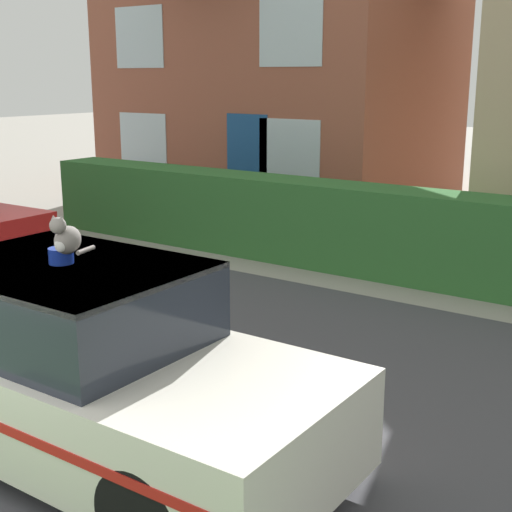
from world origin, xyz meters
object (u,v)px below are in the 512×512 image
at_px(cat, 66,238).
at_px(house_left, 283,42).
at_px(wheelie_bin, 234,205).
at_px(police_car, 83,366).

relative_size(cat, house_left, 0.05).
bearing_deg(wheelie_bin, house_left, 120.33).
height_order(police_car, house_left, house_left).
height_order(cat, wheelie_bin, cat).
distance_m(police_car, cat, 1.02).
height_order(police_car, cat, cat).
relative_size(police_car, cat, 11.60).
distance_m(cat, wheelie_bin, 7.98).
distance_m(police_car, house_left, 12.85).
relative_size(police_car, house_left, 0.55).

